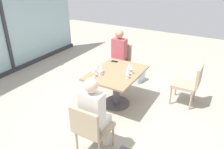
{
  "coord_description": "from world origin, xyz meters",
  "views": [
    {
      "loc": [
        -3.42,
        -1.85,
        2.57
      ],
      "look_at": [
        0.0,
        0.1,
        0.65
      ],
      "focal_mm": 35.43,
      "sensor_mm": 36.0,
      "label": 1
    }
  ],
  "objects_px": {
    "dining_table_main": "(116,80)",
    "wine_glass_5": "(129,65)",
    "person_far_right": "(118,53)",
    "handbag_1": "(139,76)",
    "wine_glass_6": "(132,67)",
    "wine_glass_2": "(101,66)",
    "wine_glass_0": "(128,69)",
    "wine_glass_1": "(127,72)",
    "coffee_cup": "(100,73)",
    "chair_front_right": "(190,82)",
    "chair_side_end": "(91,127)",
    "wine_glass_4": "(94,70)",
    "wine_glass_3": "(96,67)",
    "chair_far_right": "(120,60)",
    "cell_phone_on_table": "(115,61)",
    "person_side_end": "(95,112)"
  },
  "relations": [
    {
      "from": "dining_table_main",
      "to": "wine_glass_5",
      "type": "bearing_deg",
      "value": -54.83
    },
    {
      "from": "person_far_right",
      "to": "handbag_1",
      "type": "distance_m",
      "value": 0.78
    },
    {
      "from": "dining_table_main",
      "to": "wine_glass_6",
      "type": "height_order",
      "value": "wine_glass_6"
    },
    {
      "from": "wine_glass_2",
      "to": "wine_glass_5",
      "type": "relative_size",
      "value": 1.0
    },
    {
      "from": "wine_glass_0",
      "to": "handbag_1",
      "type": "bearing_deg",
      "value": 11.36
    },
    {
      "from": "wine_glass_1",
      "to": "coffee_cup",
      "type": "height_order",
      "value": "wine_glass_1"
    },
    {
      "from": "dining_table_main",
      "to": "chair_front_right",
      "type": "relative_size",
      "value": 1.38
    },
    {
      "from": "wine_glass_2",
      "to": "dining_table_main",
      "type": "bearing_deg",
      "value": -55.22
    },
    {
      "from": "wine_glass_1",
      "to": "person_far_right",
      "type": "bearing_deg",
      "value": 35.25
    },
    {
      "from": "chair_front_right",
      "to": "person_far_right",
      "type": "xyz_separation_m",
      "value": [
        0.26,
        1.78,
        0.2
      ]
    },
    {
      "from": "chair_front_right",
      "to": "handbag_1",
      "type": "relative_size",
      "value": 2.9
    },
    {
      "from": "chair_side_end",
      "to": "wine_glass_6",
      "type": "xyz_separation_m",
      "value": [
        1.46,
        0.05,
        0.37
      ]
    },
    {
      "from": "wine_glass_5",
      "to": "chair_side_end",
      "type": "bearing_deg",
      "value": -174.97
    },
    {
      "from": "wine_glass_5",
      "to": "coffee_cup",
      "type": "xyz_separation_m",
      "value": [
        -0.41,
        0.4,
        -0.09
      ]
    },
    {
      "from": "wine_glass_2",
      "to": "wine_glass_4",
      "type": "distance_m",
      "value": 0.21
    },
    {
      "from": "person_far_right",
      "to": "wine_glass_4",
      "type": "bearing_deg",
      "value": -170.25
    },
    {
      "from": "wine_glass_1",
      "to": "wine_glass_4",
      "type": "bearing_deg",
      "value": 113.09
    },
    {
      "from": "wine_glass_1",
      "to": "coffee_cup",
      "type": "relative_size",
      "value": 2.06
    },
    {
      "from": "wine_glass_2",
      "to": "wine_glass_3",
      "type": "xyz_separation_m",
      "value": [
        -0.09,
        0.05,
        0.0
      ]
    },
    {
      "from": "wine_glass_6",
      "to": "dining_table_main",
      "type": "bearing_deg",
      "value": 105.94
    },
    {
      "from": "dining_table_main",
      "to": "wine_glass_6",
      "type": "distance_m",
      "value": 0.43
    },
    {
      "from": "chair_far_right",
      "to": "wine_glass_5",
      "type": "bearing_deg",
      "value": -143.96
    },
    {
      "from": "cell_phone_on_table",
      "to": "person_far_right",
      "type": "bearing_deg",
      "value": 14.93
    },
    {
      "from": "dining_table_main",
      "to": "chair_front_right",
      "type": "distance_m",
      "value": 1.47
    },
    {
      "from": "wine_glass_2",
      "to": "coffee_cup",
      "type": "height_order",
      "value": "wine_glass_2"
    },
    {
      "from": "wine_glass_5",
      "to": "chair_far_right",
      "type": "bearing_deg",
      "value": 36.04
    },
    {
      "from": "wine_glass_3",
      "to": "wine_glass_4",
      "type": "relative_size",
      "value": 1.0
    },
    {
      "from": "person_side_end",
      "to": "handbag_1",
      "type": "height_order",
      "value": "person_side_end"
    },
    {
      "from": "wine_glass_3",
      "to": "cell_phone_on_table",
      "type": "relative_size",
      "value": 1.28
    },
    {
      "from": "wine_glass_1",
      "to": "cell_phone_on_table",
      "type": "height_order",
      "value": "wine_glass_1"
    },
    {
      "from": "person_side_end",
      "to": "wine_glass_3",
      "type": "relative_size",
      "value": 6.81
    },
    {
      "from": "wine_glass_3",
      "to": "handbag_1",
      "type": "relative_size",
      "value": 0.62
    },
    {
      "from": "chair_front_right",
      "to": "wine_glass_0",
      "type": "xyz_separation_m",
      "value": [
        -0.77,
        1.02,
        0.37
      ]
    },
    {
      "from": "chair_side_end",
      "to": "chair_front_right",
      "type": "xyz_separation_m",
      "value": [
        2.12,
        -0.94,
        0.0
      ]
    },
    {
      "from": "chair_side_end",
      "to": "wine_glass_2",
      "type": "distance_m",
      "value": 1.39
    },
    {
      "from": "chair_far_right",
      "to": "wine_glass_3",
      "type": "bearing_deg",
      "value": -171.29
    },
    {
      "from": "person_side_end",
      "to": "person_far_right",
      "type": "xyz_separation_m",
      "value": [
        2.27,
        0.84,
        0.0
      ]
    },
    {
      "from": "chair_side_end",
      "to": "cell_phone_on_table",
      "type": "relative_size",
      "value": 6.04
    },
    {
      "from": "dining_table_main",
      "to": "wine_glass_2",
      "type": "distance_m",
      "value": 0.44
    },
    {
      "from": "chair_side_end",
      "to": "wine_glass_6",
      "type": "height_order",
      "value": "wine_glass_6"
    },
    {
      "from": "chair_side_end",
      "to": "chair_front_right",
      "type": "bearing_deg",
      "value": -23.84
    },
    {
      "from": "chair_front_right",
      "to": "wine_glass_2",
      "type": "xyz_separation_m",
      "value": [
        -0.91,
        1.52,
        0.37
      ]
    },
    {
      "from": "wine_glass_6",
      "to": "coffee_cup",
      "type": "xyz_separation_m",
      "value": [
        -0.35,
        0.48,
        -0.09
      ]
    },
    {
      "from": "person_side_end",
      "to": "wine_glass_5",
      "type": "xyz_separation_m",
      "value": [
        1.41,
        0.13,
        0.16
      ]
    },
    {
      "from": "cell_phone_on_table",
      "to": "wine_glass_6",
      "type": "bearing_deg",
      "value": -128.61
    },
    {
      "from": "chair_side_end",
      "to": "wine_glass_0",
      "type": "relative_size",
      "value": 4.7
    },
    {
      "from": "chair_side_end",
      "to": "handbag_1",
      "type": "bearing_deg",
      "value": 7.16
    },
    {
      "from": "wine_glass_0",
      "to": "handbag_1",
      "type": "relative_size",
      "value": 0.62
    },
    {
      "from": "wine_glass_0",
      "to": "wine_glass_5",
      "type": "relative_size",
      "value": 1.0
    },
    {
      "from": "wine_glass_0",
      "to": "wine_glass_2",
      "type": "bearing_deg",
      "value": 105.71
    }
  ]
}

